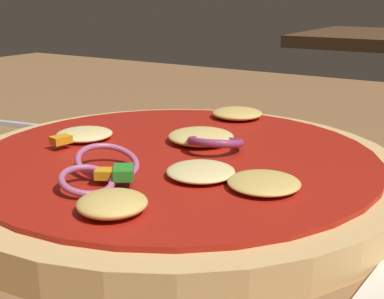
{
  "coord_description": "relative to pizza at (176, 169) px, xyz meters",
  "views": [
    {
      "loc": [
        0.21,
        -0.28,
        0.16
      ],
      "look_at": [
        0.03,
        0.01,
        0.06
      ],
      "focal_mm": 48.15,
      "sensor_mm": 36.0,
      "label": 1
    }
  ],
  "objects": [
    {
      "name": "dining_table",
      "position": [
        -0.03,
        0.01,
        -0.03
      ],
      "size": [
        1.33,
        0.99,
        0.04
      ],
      "color": "brown",
      "rests_on": "ground"
    },
    {
      "name": "pizza",
      "position": [
        0.0,
        0.0,
        0.0
      ],
      "size": [
        0.3,
        0.3,
        0.04
      ],
      "color": "tan",
      "rests_on": "dining_table"
    },
    {
      "name": "fork",
      "position": [
        -0.2,
        0.05,
        -0.01
      ],
      "size": [
        0.19,
        0.05,
        0.01
      ],
      "color": "silver",
      "rests_on": "dining_table"
    }
  ]
}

